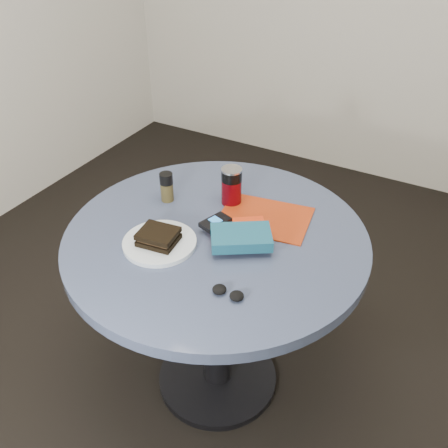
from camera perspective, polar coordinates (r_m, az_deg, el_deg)
The scene contains 11 objects.
ground at distance 2.17m, azimuth -0.73°, elevation -17.26°, with size 4.00×4.00×0.00m, color black.
table at distance 1.74m, azimuth -0.87°, elevation -5.46°, with size 1.00×1.00×0.75m.
plate at distance 1.60m, azimuth -7.37°, elevation -2.14°, with size 0.24×0.24×0.01m, color silver.
sandwich at distance 1.58m, azimuth -7.52°, elevation -1.44°, with size 0.13×0.11×0.04m.
soda_can at distance 1.75m, azimuth 0.87°, elevation 4.38°, with size 0.09×0.09×0.14m.
pepper_grinder at distance 1.79m, azimuth -6.56°, elevation 4.25°, with size 0.06×0.06×0.11m.
magazine at distance 1.71m, azimuth 4.67°, elevation 0.74°, with size 0.30×0.23×0.01m, color #982D0D.
red_book at distance 1.63m, azimuth 1.66°, elevation -0.66°, with size 0.18×0.12×0.02m, color red.
novel at distance 1.56m, azimuth 1.97°, elevation -1.54°, with size 0.19×0.12×0.04m, color navy.
mp3_player at distance 1.64m, azimuth -0.99°, elevation 0.20°, with size 0.08×0.11×0.02m.
headphones at distance 1.40m, azimuth 0.45°, elevation -7.85°, with size 0.10×0.04×0.02m.
Camera 1 is at (0.66, -1.14, 1.73)m, focal length 40.00 mm.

